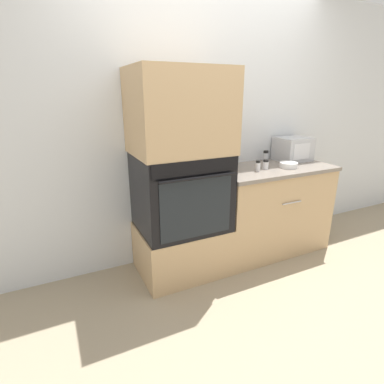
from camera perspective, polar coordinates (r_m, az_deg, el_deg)
name	(u,v)px	position (r m, az deg, el deg)	size (l,w,h in m)	color
ground_plane	(234,275)	(2.83, 8.01, -15.45)	(12.00, 12.00, 0.00)	gray
wall_back	(203,128)	(2.91, 2.14, 12.16)	(8.00, 0.05, 2.50)	silver
oven_cabinet_base	(182,248)	(2.78, -1.98, -10.67)	(0.76, 0.60, 0.43)	tan
wall_oven	(181,191)	(2.55, -2.09, 0.10)	(0.74, 0.64, 0.66)	black
oven_cabinet_upper	(180,112)	(2.43, -2.30, 15.04)	(0.76, 0.60, 0.66)	tan
counter_unit	(268,208)	(3.16, 14.34, -3.05)	(1.20, 0.63, 0.88)	tan
microwave	(293,149)	(3.37, 18.66, 7.78)	(0.34, 0.29, 0.24)	#B2B5BA
knife_block	(224,159)	(2.87, 6.05, 6.36)	(0.13, 0.14, 0.23)	brown
bowl	(288,165)	(3.04, 17.90, 4.93)	(0.17, 0.17, 0.05)	white
condiment_jar_near	(266,156)	(3.25, 13.85, 6.66)	(0.06, 0.06, 0.11)	silver
condiment_jar_mid	(258,166)	(2.81, 12.43, 4.88)	(0.04, 0.04, 0.10)	silver
condiment_jar_far	(266,164)	(2.91, 13.85, 5.13)	(0.05, 0.05, 0.09)	silver
condiment_jar_back	(229,167)	(2.70, 7.12, 4.82)	(0.05, 0.05, 0.12)	brown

